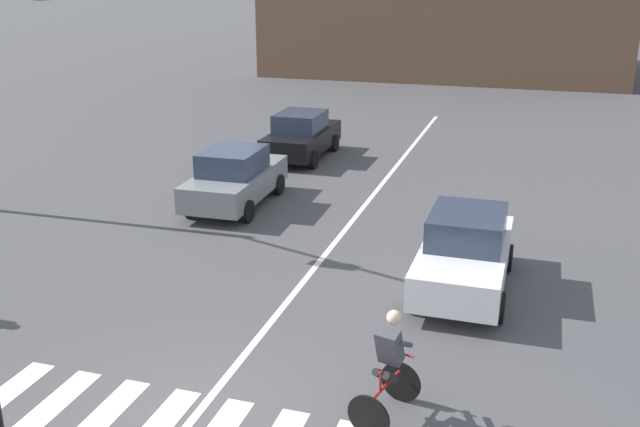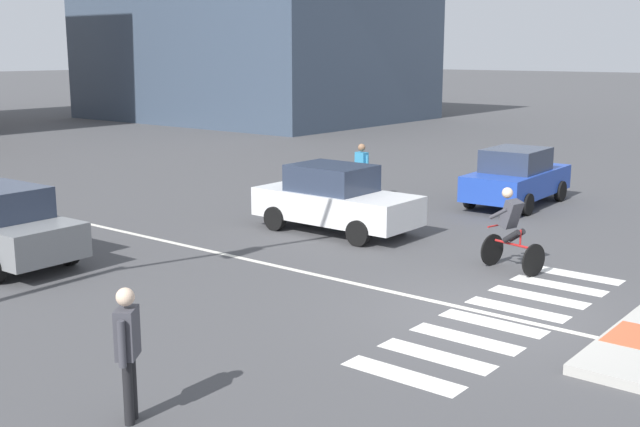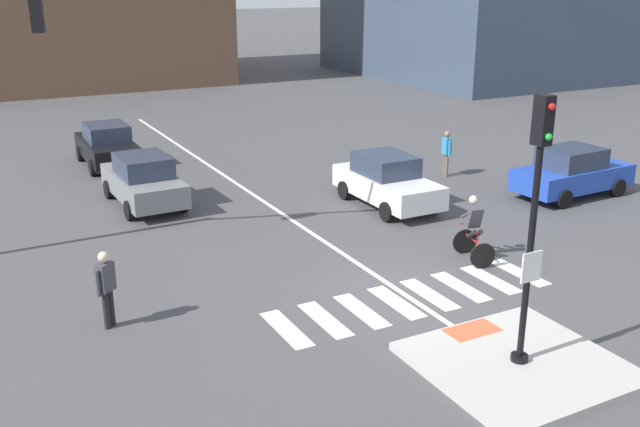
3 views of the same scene
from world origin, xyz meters
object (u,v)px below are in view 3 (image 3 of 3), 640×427
(signal_pole, at_px, (535,209))
(car_black_westbound_distant, at_px, (107,145))
(car_blue_cross_right, at_px, (572,172))
(pedestrian_waiting_far_side, at_px, (446,150))
(car_white_eastbound_mid, at_px, (387,181))
(cyclist, at_px, (474,228))
(car_grey_westbound_far, at_px, (144,180))
(pedestrian_at_curb_left, at_px, (106,283))

(signal_pole, relative_size, car_black_westbound_distant, 1.20)
(car_blue_cross_right, height_order, car_black_westbound_distant, same)
(car_blue_cross_right, distance_m, pedestrian_waiting_far_side, 4.48)
(car_white_eastbound_mid, bearing_deg, cyclist, -96.46)
(signal_pole, bearing_deg, cyclist, 59.93)
(car_grey_westbound_far, bearing_deg, cyclist, -53.98)
(car_black_westbound_distant, xyz_separation_m, cyclist, (6.14, -14.11, 0.06))
(signal_pole, height_order, pedestrian_at_curb_left, signal_pole)
(car_white_eastbound_mid, bearing_deg, signal_pole, -108.75)
(pedestrian_at_curb_left, bearing_deg, cyclist, -3.72)
(car_grey_westbound_far, xyz_separation_m, pedestrian_waiting_far_side, (10.58, -1.67, 0.17))
(car_white_eastbound_mid, height_order, car_black_westbound_distant, same)
(car_blue_cross_right, distance_m, car_grey_westbound_far, 13.88)
(car_white_eastbound_mid, xyz_separation_m, pedestrian_waiting_far_side, (3.83, 1.97, 0.17))
(signal_pole, relative_size, car_grey_westbound_far, 1.18)
(car_blue_cross_right, relative_size, car_grey_westbound_far, 1.00)
(car_grey_westbound_far, bearing_deg, car_black_westbound_distant, 89.45)
(signal_pole, relative_size, pedestrian_waiting_far_side, 2.94)
(pedestrian_at_curb_left, bearing_deg, signal_pole, -39.33)
(signal_pole, height_order, car_black_westbound_distant, signal_pole)
(car_blue_cross_right, height_order, cyclist, cyclist)
(cyclist, xyz_separation_m, pedestrian_at_curb_left, (-9.01, 0.59, 0.11))
(signal_pole, height_order, cyclist, signal_pole)
(signal_pole, xyz_separation_m, pedestrian_at_curb_left, (-6.34, 5.20, -2.12))
(signal_pole, xyz_separation_m, cyclist, (2.67, 4.61, -2.23))
(pedestrian_at_curb_left, bearing_deg, car_black_westbound_distant, 78.03)
(car_white_eastbound_mid, relative_size, cyclist, 2.44)
(car_grey_westbound_far, relative_size, cyclist, 2.47)
(car_grey_westbound_far, bearing_deg, car_white_eastbound_mid, -28.38)
(car_grey_westbound_far, distance_m, pedestrian_at_curb_left, 8.42)
(car_blue_cross_right, height_order, pedestrian_at_curb_left, pedestrian_at_curb_left)
(car_white_eastbound_mid, height_order, pedestrian_at_curb_left, pedestrian_at_curb_left)
(car_grey_westbound_far, bearing_deg, pedestrian_at_curb_left, -109.52)
(car_white_eastbound_mid, height_order, cyclist, cyclist)
(car_white_eastbound_mid, xyz_separation_m, cyclist, (-0.55, -4.88, 0.06))
(car_black_westbound_distant, bearing_deg, pedestrian_at_curb_left, -101.97)
(car_black_westbound_distant, distance_m, pedestrian_waiting_far_side, 12.79)
(pedestrian_at_curb_left, distance_m, pedestrian_waiting_far_side, 14.79)
(car_grey_westbound_far, bearing_deg, car_blue_cross_right, -23.84)
(car_black_westbound_distant, bearing_deg, pedestrian_waiting_far_side, -34.60)
(car_blue_cross_right, xyz_separation_m, car_black_westbound_distant, (-12.65, 11.20, 0.00))
(car_black_westbound_distant, height_order, pedestrian_at_curb_left, pedestrian_at_curb_left)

